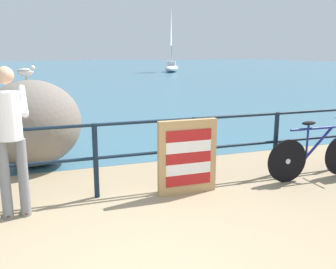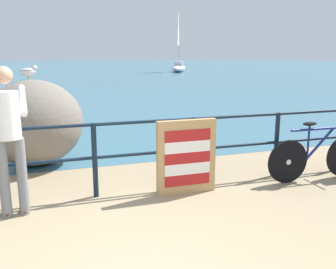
% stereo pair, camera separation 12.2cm
% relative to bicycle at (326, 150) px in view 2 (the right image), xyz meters
% --- Properties ---
extents(ground_plane, '(120.00, 120.00, 0.10)m').
position_rel_bicycle_xyz_m(ground_plane, '(-3.48, 18.24, -0.51)').
color(ground_plane, '#937F60').
extents(sea_surface, '(120.00, 90.00, 0.01)m').
position_rel_bicycle_xyz_m(sea_surface, '(-3.48, 46.69, -0.46)').
color(sea_surface, '#38667A').
rests_on(sea_surface, ground_plane).
extents(promenade_railing, '(8.55, 0.07, 1.02)m').
position_rel_bicycle_xyz_m(promenade_railing, '(-3.48, 0.35, 0.17)').
color(promenade_railing, black).
rests_on(promenade_railing, ground_plane).
extents(bicycle, '(1.70, 0.48, 0.92)m').
position_rel_bicycle_xyz_m(bicycle, '(0.00, 0.00, 0.00)').
color(bicycle, black).
rests_on(bicycle, ground_plane).
extents(person_at_railing, '(0.48, 0.65, 1.78)m').
position_rel_bicycle_xyz_m(person_at_railing, '(-4.48, 0.07, 0.53)').
color(person_at_railing, slate).
rests_on(person_at_railing, ground_plane).
extents(folded_deckchair_stack, '(0.84, 0.10, 1.04)m').
position_rel_bicycle_xyz_m(folded_deckchair_stack, '(-2.26, 0.10, 0.06)').
color(folded_deckchair_stack, tan).
rests_on(folded_deckchair_stack, ground_plane).
extents(breakwater_boulder_main, '(1.65, 1.59, 1.48)m').
position_rel_bicycle_xyz_m(breakwater_boulder_main, '(-4.27, 2.21, 0.28)').
color(breakwater_boulder_main, slate).
rests_on(breakwater_boulder_main, ground).
extents(seagull, '(0.34, 0.18, 0.23)m').
position_rel_bicycle_xyz_m(seagull, '(-4.30, 2.29, 1.15)').
color(seagull, gold).
rests_on(seagull, breakwater_boulder_main).
extents(sailboat, '(2.98, 4.55, 6.16)m').
position_rel_bicycle_xyz_m(sailboat, '(8.88, 31.48, 0.24)').
color(sailboat, white).
rests_on(sailboat, sea_surface).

